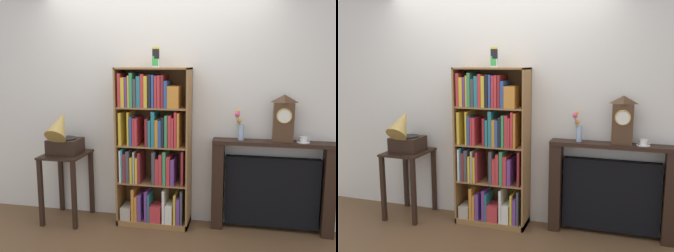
{
  "view_description": "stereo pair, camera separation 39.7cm",
  "coord_description": "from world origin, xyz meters",
  "views": [
    {
      "loc": [
        0.95,
        -3.71,
        1.75
      ],
      "look_at": [
        0.15,
        0.13,
        1.1
      ],
      "focal_mm": 40.3,
      "sensor_mm": 36.0,
      "label": 1
    },
    {
      "loc": [
        1.34,
        -3.61,
        1.75
      ],
      "look_at": [
        0.15,
        0.13,
        1.1
      ],
      "focal_mm": 40.3,
      "sensor_mm": 36.0,
      "label": 2
    }
  ],
  "objects": [
    {
      "name": "cup_stack",
      "position": [
        0.02,
        0.13,
        1.81
      ],
      "size": [
        0.08,
        0.08,
        0.21
      ],
      "color": "white",
      "rests_on": "bookshelf"
    },
    {
      "name": "ground_plane",
      "position": [
        0.0,
        0.0,
        -0.01
      ],
      "size": [
        7.92,
        6.4,
        0.02
      ],
      "primitive_type": "cube",
      "color": "brown"
    },
    {
      "name": "wall_back",
      "position": [
        0.13,
        0.33,
        1.3
      ],
      "size": [
        4.92,
        0.08,
        2.6
      ],
      "primitive_type": "cube",
      "color": "silver",
      "rests_on": "ground"
    },
    {
      "name": "gramophone",
      "position": [
        -0.98,
        -0.02,
        0.97
      ],
      "size": [
        0.33,
        0.45,
        0.53
      ],
      "color": "black",
      "rests_on": "side_table_left"
    },
    {
      "name": "side_table_left",
      "position": [
        -0.98,
        0.03,
        0.55
      ],
      "size": [
        0.45,
        0.52,
        0.76
      ],
      "color": "black",
      "rests_on": "ground"
    },
    {
      "name": "fireplace_mantel",
      "position": [
        1.24,
        0.2,
        0.47
      ],
      "size": [
        1.23,
        0.21,
        0.96
      ],
      "color": "black",
      "rests_on": "ground"
    },
    {
      "name": "mantel_clock",
      "position": [
        1.33,
        0.18,
        1.2
      ],
      "size": [
        0.2,
        0.12,
        0.48
      ],
      "color": "#472D1C",
      "rests_on": "fireplace_mantel"
    },
    {
      "name": "bookshelf",
      "position": [
        -0.01,
        0.11,
        0.83
      ],
      "size": [
        0.77,
        0.33,
        1.7
      ],
      "color": "olive",
      "rests_on": "ground"
    },
    {
      "name": "teacup_with_saucer",
      "position": [
        1.53,
        0.19,
        0.99
      ],
      "size": [
        0.13,
        0.13,
        0.06
      ],
      "color": "white",
      "rests_on": "fireplace_mantel"
    },
    {
      "name": "flower_vase",
      "position": [
        0.9,
        0.18,
        1.1
      ],
      "size": [
        0.1,
        0.13,
        0.31
      ],
      "color": "#99B2D1",
      "rests_on": "fireplace_mantel"
    }
  ]
}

